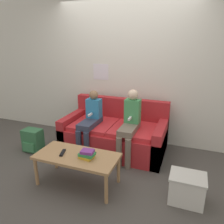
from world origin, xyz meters
TOP-DOWN VIEW (x-y plane):
  - ground_plane at (0.00, 0.00)m, footprint 10.00×10.00m
  - wall_back at (-0.00, 1.12)m, footprint 8.00×0.06m
  - couch at (0.00, 0.57)m, footprint 1.71×0.91m
  - coffee_table at (-0.12, -0.53)m, footprint 1.07×0.51m
  - person_left at (-0.35, 0.35)m, footprint 0.24×0.61m
  - person_right at (0.32, 0.36)m, footprint 0.24×0.61m
  - tv_remote at (-0.31, -0.55)m, footprint 0.09×0.17m
  - book_stack at (0.04, -0.54)m, footprint 0.19×0.15m
  - storage_box at (1.24, -0.38)m, footprint 0.41×0.32m
  - backpack at (-1.30, 0.01)m, footprint 0.32×0.24m

SIDE VIEW (x-z plane):
  - ground_plane at x=0.00m, z-range 0.00..0.00m
  - storage_box at x=1.24m, z-range 0.00..0.35m
  - backpack at x=-1.30m, z-range 0.00..0.39m
  - couch at x=0.00m, z-range -0.14..0.70m
  - coffee_table at x=-0.12m, z-range 0.17..0.59m
  - tv_remote at x=-0.31m, z-range 0.42..0.45m
  - book_stack at x=0.04m, z-range 0.42..0.53m
  - person_left at x=-0.35m, z-range 0.06..1.10m
  - person_right at x=0.32m, z-range 0.06..1.17m
  - wall_back at x=0.00m, z-range 0.00..2.60m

